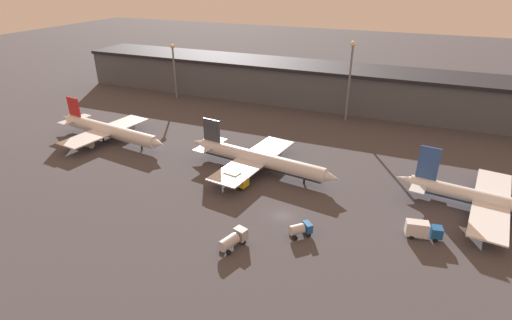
{
  "coord_description": "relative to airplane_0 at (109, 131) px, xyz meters",
  "views": [
    {
      "loc": [
        22.95,
        -69.42,
        48.52
      ],
      "look_at": [
        -11.44,
        12.1,
        6.0
      ],
      "focal_mm": 28.0,
      "sensor_mm": 36.0,
      "label": 1
    }
  ],
  "objects": [
    {
      "name": "terminal_building",
      "position": [
        63.71,
        62.37,
        4.29
      ],
      "size": [
        233.22,
        21.81,
        15.13
      ],
      "color": "#4C515B",
      "rests_on": "ground"
    },
    {
      "name": "service_vehicle_1",
      "position": [
        58.44,
        -32.72,
        -1.57
      ],
      "size": [
        4.14,
        6.64,
        3.07
      ],
      "rotation": [
        0.0,
        0.0,
        1.26
      ],
      "color": "#9EA3A8",
      "rests_on": "ground"
    },
    {
      "name": "service_vehicle_4",
      "position": [
        91.66,
        -15.5,
        -1.35
      ],
      "size": [
        7.21,
        3.42,
        3.57
      ],
      "rotation": [
        0.0,
        0.0,
        0.18
      ],
      "color": "#195199",
      "rests_on": "ground"
    },
    {
      "name": "airplane_2",
      "position": [
        106.31,
        -0.17,
        -0.38
      ],
      "size": [
        44.31,
        33.03,
        12.58
      ],
      "rotation": [
        0.0,
        0.0,
        -0.14
      ],
      "color": "white",
      "rests_on": "ground"
    },
    {
      "name": "lamp_post_1",
      "position": [
        63.89,
        47.64,
        13.8
      ],
      "size": [
        1.8,
        1.8,
        27.24
      ],
      "color": "slate",
      "rests_on": "ground"
    },
    {
      "name": "airplane_0",
      "position": [
        0.0,
        0.0,
        0.0
      ],
      "size": [
        44.95,
        29.55,
        11.51
      ],
      "rotation": [
        0.0,
        0.0,
        -0.14
      ],
      "color": "silver",
      "rests_on": "ground"
    },
    {
      "name": "service_vehicle_2",
      "position": [
        69.26,
        -24.23,
        -1.74
      ],
      "size": [
        4.72,
        4.68,
        2.73
      ],
      "rotation": [
        0.0,
        0.0,
        0.77
      ],
      "color": "#195199",
      "rests_on": "ground"
    },
    {
      "name": "lamp_post_0",
      "position": [
        -6.58,
        47.64,
        10.75
      ],
      "size": [
        1.8,
        1.8,
        21.72
      ],
      "color": "slate",
      "rests_on": "ground"
    },
    {
      "name": "airplane_1",
      "position": [
        50.64,
        -1.29,
        0.08
      ],
      "size": [
        44.16,
        32.14,
        11.79
      ],
      "rotation": [
        0.0,
        0.0,
        -0.14
      ],
      "color": "silver",
      "rests_on": "ground"
    },
    {
      "name": "service_vehicle_3",
      "position": [
        48.51,
        -10.93,
        -1.35
      ],
      "size": [
        6.48,
        3.59,
        3.6
      ],
      "rotation": [
        0.0,
        0.0,
        -0.19
      ],
      "color": "gold",
      "rests_on": "ground"
    },
    {
      "name": "ground",
      "position": [
        63.71,
        -18.84,
        -3.32
      ],
      "size": [
        600.0,
        600.0,
        0.0
      ],
      "primitive_type": "plane",
      "color": "#423F44"
    }
  ]
}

